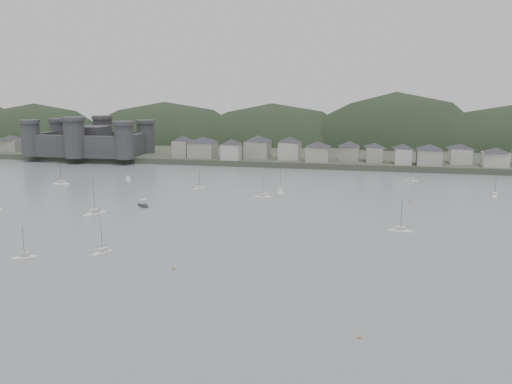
# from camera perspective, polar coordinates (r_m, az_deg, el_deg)

# --- Properties ---
(ground) EXTENTS (900.00, 900.00, 0.00)m
(ground) POSITION_cam_1_polar(r_m,az_deg,el_deg) (119.44, -7.91, -9.57)
(ground) COLOR slate
(ground) RESTS_ON ground
(far_shore_land) EXTENTS (900.00, 250.00, 3.00)m
(far_shore_land) POSITION_cam_1_polar(r_m,az_deg,el_deg) (403.61, 6.79, 5.19)
(far_shore_land) COLOR #383D2D
(far_shore_land) RESTS_ON ground
(forested_ridge) EXTENTS (851.55, 103.94, 102.57)m
(forested_ridge) POSITION_cam_1_polar(r_m,az_deg,el_deg) (379.38, 7.08, 2.87)
(forested_ridge) COLOR black
(forested_ridge) RESTS_ON ground
(castle) EXTENTS (66.00, 43.00, 20.00)m
(castle) POSITION_cam_1_polar(r_m,az_deg,el_deg) (327.66, -16.84, 5.13)
(castle) COLOR #363638
(castle) RESTS_ON far_shore_land
(waterfront_town) EXTENTS (451.48, 28.46, 12.92)m
(waterfront_town) POSITION_cam_1_polar(r_m,az_deg,el_deg) (290.06, 14.57, 4.09)
(waterfront_town) COLOR gray
(waterfront_town) RESTS_ON far_shore_land
(moored_fleet) EXTENTS (252.02, 172.51, 13.08)m
(moored_fleet) POSITION_cam_1_polar(r_m,az_deg,el_deg) (187.52, -9.95, -1.98)
(moored_fleet) COLOR silver
(moored_fleet) RESTS_ON ground
(motor_launch_far) EXTENTS (7.75, 8.47, 4.01)m
(motor_launch_far) POSITION_cam_1_polar(r_m,az_deg,el_deg) (197.82, -11.61, -1.33)
(motor_launch_far) COLOR black
(motor_launch_far) RESTS_ON ground
(mooring_buoys) EXTENTS (154.52, 115.47, 0.70)m
(mooring_buoys) POSITION_cam_1_polar(r_m,az_deg,el_deg) (146.96, 4.19, -5.47)
(mooring_buoys) COLOR #BA833E
(mooring_buoys) RESTS_ON ground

